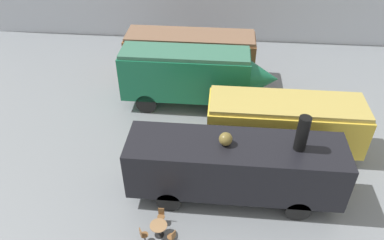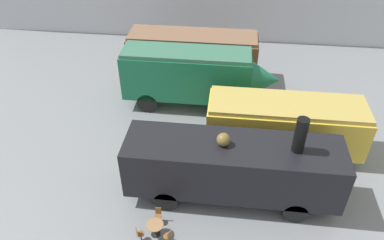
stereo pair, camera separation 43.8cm
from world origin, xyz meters
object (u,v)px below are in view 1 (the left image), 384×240
(streamlined_locomotive, at_px, (195,74))
(passenger_coach_vintage, at_px, (285,122))
(steam_locomotive, at_px, (235,165))
(passenger_coach_wooden, at_px, (190,53))
(cafe_chair_0, at_px, (143,234))
(cafe_table_near, at_px, (159,228))
(visitor_person, at_px, (209,153))

(streamlined_locomotive, distance_m, passenger_coach_vintage, 6.69)
(passenger_coach_vintage, relative_size, steam_locomotive, 0.84)
(passenger_coach_wooden, height_order, cafe_chair_0, passenger_coach_wooden)
(passenger_coach_vintage, xyz_separation_m, cafe_table_near, (-6.18, -6.77, -1.36))
(passenger_coach_vintage, xyz_separation_m, cafe_chair_0, (-6.84, -7.17, -1.41))
(passenger_coach_wooden, xyz_separation_m, cafe_table_near, (-0.08, -14.37, -1.51))
(streamlined_locomotive, relative_size, steam_locomotive, 0.98)
(cafe_table_near, xyz_separation_m, visitor_person, (2.01, 4.73, 0.44))
(cafe_chair_0, bearing_deg, visitor_person, 31.68)
(cafe_table_near, bearing_deg, passenger_coach_vintage, 47.64)
(streamlined_locomotive, bearing_deg, visitor_person, -78.16)
(streamlined_locomotive, xyz_separation_m, steam_locomotive, (2.60, -7.87, -0.36))
(streamlined_locomotive, xyz_separation_m, cafe_table_near, (-0.77, -10.68, -1.90))
(passenger_coach_wooden, bearing_deg, steam_locomotive, -74.14)
(cafe_chair_0, bearing_deg, passenger_coach_wooden, 56.37)
(passenger_coach_wooden, xyz_separation_m, cafe_chair_0, (-0.74, -14.76, -1.56))
(cafe_table_near, bearing_deg, visitor_person, 66.96)
(steam_locomotive, xyz_separation_m, cafe_chair_0, (-4.03, -3.20, -1.58))
(streamlined_locomotive, relative_size, visitor_person, 5.62)
(passenger_coach_wooden, relative_size, cafe_table_near, 11.72)
(cafe_table_near, bearing_deg, streamlined_locomotive, 85.89)
(streamlined_locomotive, relative_size, cafe_chair_0, 11.68)
(steam_locomotive, xyz_separation_m, cafe_table_near, (-3.36, -2.81, -1.54))
(steam_locomotive, distance_m, cafe_table_near, 4.64)
(steam_locomotive, xyz_separation_m, visitor_person, (-1.35, 1.93, -1.10))
(streamlined_locomotive, bearing_deg, steam_locomotive, -71.75)
(cafe_table_near, bearing_deg, passenger_coach_wooden, 89.69)
(steam_locomotive, distance_m, cafe_chair_0, 5.38)
(passenger_coach_wooden, relative_size, passenger_coach_vintage, 1.08)
(passenger_coach_vintage, relative_size, visitor_person, 4.79)
(cafe_table_near, distance_m, visitor_person, 5.16)
(steam_locomotive, height_order, cafe_chair_0, steam_locomotive)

